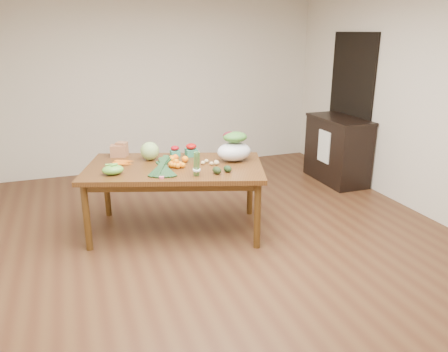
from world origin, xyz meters
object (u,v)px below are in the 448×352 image
object	(u,v)px
dining_table	(176,198)
salad_bag	(234,148)
cabinet	(337,150)
paper_bag	(118,150)
mandarin_cluster	(176,163)
cabbage	(150,151)
asparagus_bundle	(197,164)
kale_bunch	(162,167)

from	to	relation	value
dining_table	salad_bag	bearing A→B (deg)	14.70
dining_table	cabinet	xyz separation A→B (m)	(2.63, 0.86, 0.10)
paper_bag	mandarin_cluster	distance (m)	0.81
cabbage	salad_bag	bearing A→B (deg)	-21.85
asparagus_bundle	paper_bag	bearing A→B (deg)	141.32
cabinet	cabbage	size ratio (longest dim) A/B	5.01
dining_table	kale_bunch	size ratio (longest dim) A/B	4.65
asparagus_bundle	kale_bunch	bearing A→B (deg)	173.70
cabbage	mandarin_cluster	xyz separation A→B (m)	(0.21, -0.37, -0.05)
kale_bunch	cabinet	bearing A→B (deg)	40.21
kale_bunch	dining_table	bearing A→B (deg)	73.98
dining_table	mandarin_cluster	size ratio (longest dim) A/B	10.34
paper_bag	asparagus_bundle	bearing A→B (deg)	-56.87
dining_table	asparagus_bundle	size ratio (longest dim) A/B	7.44
dining_table	cabinet	world-z (taller)	cabinet
paper_bag	kale_bunch	size ratio (longest dim) A/B	0.57
cabinet	asparagus_bundle	distance (m)	2.84
kale_bunch	asparagus_bundle	world-z (taller)	asparagus_bundle
cabbage	kale_bunch	distance (m)	0.58
asparagus_bundle	cabinet	bearing A→B (deg)	45.27
salad_bag	kale_bunch	bearing A→B (deg)	-164.69
cabinet	kale_bunch	distance (m)	3.05
cabinet	dining_table	bearing A→B (deg)	-161.78
cabinet	mandarin_cluster	bearing A→B (deg)	-160.58
cabbage	mandarin_cluster	distance (m)	0.42
cabinet	paper_bag	size ratio (longest dim) A/B	4.45
mandarin_cluster	salad_bag	distance (m)	0.67
paper_bag	cabbage	bearing A→B (deg)	-39.68
paper_bag	mandarin_cluster	xyz separation A→B (m)	(0.52, -0.62, -0.03)
cabbage	asparagus_bundle	distance (m)	0.79
dining_table	salad_bag	distance (m)	0.84
cabinet	mandarin_cluster	world-z (taller)	cabinet
cabinet	cabbage	world-z (taller)	cabbage
mandarin_cluster	asparagus_bundle	size ratio (longest dim) A/B	0.72
dining_table	cabbage	xyz separation A→B (m)	(-0.20, 0.31, 0.48)
cabbage	asparagus_bundle	xyz separation A→B (m)	(0.33, -0.72, 0.02)
paper_bag	asparagus_bundle	size ratio (longest dim) A/B	0.92
dining_table	mandarin_cluster	distance (m)	0.43
cabinet	paper_bag	xyz separation A→B (m)	(-3.14, -0.30, 0.36)
cabbage	kale_bunch	bearing A→B (deg)	-88.42
cabinet	cabbage	bearing A→B (deg)	-168.83
dining_table	cabbage	distance (m)	0.60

